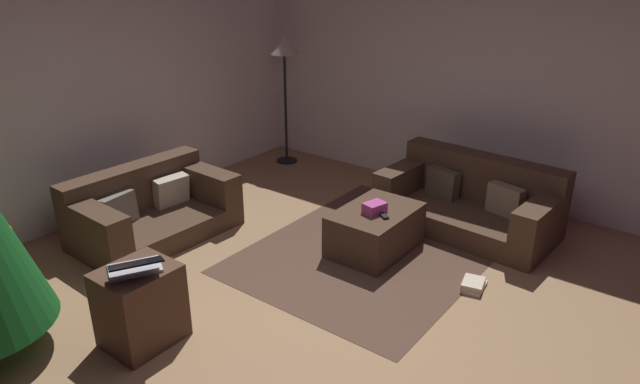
{
  "coord_description": "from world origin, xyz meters",
  "views": [
    {
      "loc": [
        -2.89,
        -2.2,
        2.59
      ],
      "look_at": [
        0.61,
        0.46,
        0.75
      ],
      "focal_mm": 31.7,
      "sensor_mm": 36.0,
      "label": 1
    }
  ],
  "objects_px": {
    "couch_right": "(471,202)",
    "side_table": "(140,306)",
    "couch_left": "(149,209)",
    "ottoman": "(375,230)",
    "tv_remote": "(383,215)",
    "corner_lamp": "(284,55)",
    "gift_box": "(375,208)",
    "laptop": "(135,267)",
    "book_stack": "(474,285)"
  },
  "relations": [
    {
      "from": "gift_box",
      "to": "side_table",
      "type": "distance_m",
      "value": 2.22
    },
    {
      "from": "couch_left",
      "to": "side_table",
      "type": "relative_size",
      "value": 2.65
    },
    {
      "from": "gift_box",
      "to": "couch_left",
      "type": "bearing_deg",
      "value": 117.1
    },
    {
      "from": "ottoman",
      "to": "laptop",
      "type": "relative_size",
      "value": 1.78
    },
    {
      "from": "couch_right",
      "to": "tv_remote",
      "type": "bearing_deg",
      "value": 74.59
    },
    {
      "from": "side_table",
      "to": "laptop",
      "type": "relative_size",
      "value": 1.2
    },
    {
      "from": "ottoman",
      "to": "side_table",
      "type": "xyz_separation_m",
      "value": [
        -2.19,
        0.6,
        0.09
      ]
    },
    {
      "from": "tv_remote",
      "to": "corner_lamp",
      "type": "height_order",
      "value": "corner_lamp"
    },
    {
      "from": "gift_box",
      "to": "side_table",
      "type": "bearing_deg",
      "value": 163.83
    },
    {
      "from": "couch_right",
      "to": "tv_remote",
      "type": "xyz_separation_m",
      "value": [
        -1.1,
        0.38,
        0.15
      ]
    },
    {
      "from": "gift_box",
      "to": "book_stack",
      "type": "relative_size",
      "value": 0.69
    },
    {
      "from": "couch_left",
      "to": "book_stack",
      "type": "bearing_deg",
      "value": 110.38
    },
    {
      "from": "couch_left",
      "to": "gift_box",
      "type": "relative_size",
      "value": 7.93
    },
    {
      "from": "couch_right",
      "to": "side_table",
      "type": "xyz_separation_m",
      "value": [
        -3.21,
        1.1,
        0.02
      ]
    },
    {
      "from": "side_table",
      "to": "book_stack",
      "type": "height_order",
      "value": "side_table"
    },
    {
      "from": "ottoman",
      "to": "gift_box",
      "type": "height_order",
      "value": "gift_box"
    },
    {
      "from": "couch_right",
      "to": "tv_remote",
      "type": "relative_size",
      "value": 11.17
    },
    {
      "from": "laptop",
      "to": "side_table",
      "type": "bearing_deg",
      "value": 61.3
    },
    {
      "from": "corner_lamp",
      "to": "side_table",
      "type": "bearing_deg",
      "value": -154.73
    },
    {
      "from": "ottoman",
      "to": "tv_remote",
      "type": "xyz_separation_m",
      "value": [
        -0.08,
        -0.12,
        0.22
      ]
    },
    {
      "from": "couch_left",
      "to": "ottoman",
      "type": "bearing_deg",
      "value": 120.76
    },
    {
      "from": "couch_right",
      "to": "ottoman",
      "type": "distance_m",
      "value": 1.14
    },
    {
      "from": "couch_right",
      "to": "laptop",
      "type": "xyz_separation_m",
      "value": [
        -3.24,
        1.05,
        0.37
      ]
    },
    {
      "from": "couch_left",
      "to": "book_stack",
      "type": "xyz_separation_m",
      "value": [
        0.99,
        -3.0,
        -0.23
      ]
    },
    {
      "from": "laptop",
      "to": "book_stack",
      "type": "bearing_deg",
      "value": -36.62
    },
    {
      "from": "gift_box",
      "to": "corner_lamp",
      "type": "relative_size",
      "value": 0.12
    },
    {
      "from": "tv_remote",
      "to": "corner_lamp",
      "type": "bearing_deg",
      "value": 92.24
    },
    {
      "from": "couch_right",
      "to": "gift_box",
      "type": "xyz_separation_m",
      "value": [
        -1.08,
        0.49,
        0.19
      ]
    },
    {
      "from": "couch_left",
      "to": "ottoman",
      "type": "height_order",
      "value": "couch_left"
    },
    {
      "from": "side_table",
      "to": "corner_lamp",
      "type": "relative_size",
      "value": 0.35
    },
    {
      "from": "couch_left",
      "to": "gift_box",
      "type": "height_order",
      "value": "couch_left"
    },
    {
      "from": "book_stack",
      "to": "corner_lamp",
      "type": "distance_m",
      "value": 3.91
    },
    {
      "from": "couch_left",
      "to": "corner_lamp",
      "type": "bearing_deg",
      "value": -170.38
    },
    {
      "from": "couch_left",
      "to": "book_stack",
      "type": "relative_size",
      "value": 5.48
    },
    {
      "from": "couch_right",
      "to": "laptop",
      "type": "distance_m",
      "value": 3.42
    },
    {
      "from": "tv_remote",
      "to": "corner_lamp",
      "type": "distance_m",
      "value": 3.01
    },
    {
      "from": "couch_left",
      "to": "side_table",
      "type": "distance_m",
      "value": 1.76
    },
    {
      "from": "laptop",
      "to": "ottoman",
      "type": "bearing_deg",
      "value": -13.92
    },
    {
      "from": "ottoman",
      "to": "tv_remote",
      "type": "relative_size",
      "value": 5.48
    },
    {
      "from": "couch_left",
      "to": "gift_box",
      "type": "distance_m",
      "value": 2.24
    },
    {
      "from": "gift_box",
      "to": "tv_remote",
      "type": "relative_size",
      "value": 1.23
    },
    {
      "from": "tv_remote",
      "to": "side_table",
      "type": "relative_size",
      "value": 0.27
    },
    {
      "from": "ottoman",
      "to": "book_stack",
      "type": "relative_size",
      "value": 3.08
    },
    {
      "from": "book_stack",
      "to": "ottoman",
      "type": "bearing_deg",
      "value": 85.35
    },
    {
      "from": "corner_lamp",
      "to": "laptop",
      "type": "bearing_deg",
      "value": -154.26
    },
    {
      "from": "ottoman",
      "to": "book_stack",
      "type": "distance_m",
      "value": 1.05
    },
    {
      "from": "gift_box",
      "to": "laptop",
      "type": "relative_size",
      "value": 0.4
    },
    {
      "from": "laptop",
      "to": "couch_right",
      "type": "bearing_deg",
      "value": -18.01
    },
    {
      "from": "side_table",
      "to": "couch_left",
      "type": "bearing_deg",
      "value": 50.98
    },
    {
      "from": "tv_remote",
      "to": "ottoman",
      "type": "bearing_deg",
      "value": 91.55
    }
  ]
}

